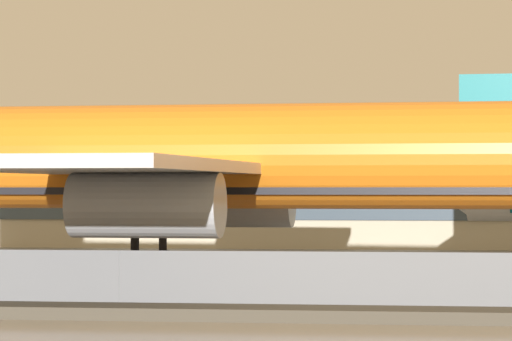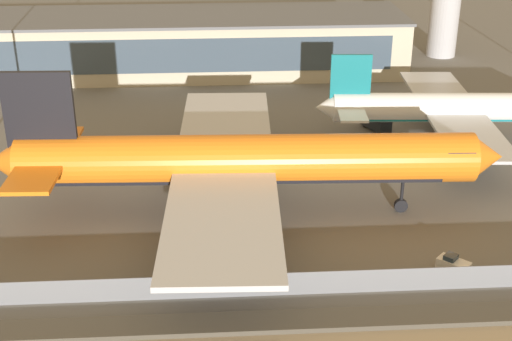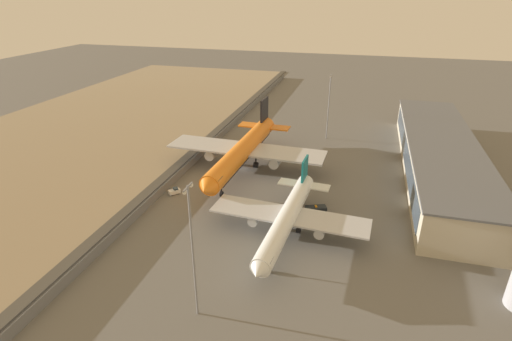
% 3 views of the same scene
% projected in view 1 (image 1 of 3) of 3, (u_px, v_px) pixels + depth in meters
% --- Properties ---
extents(ground_plane, '(500.00, 500.00, 0.00)m').
position_uv_depth(ground_plane, '(191.00, 285.00, 79.72)').
color(ground_plane, '#66635E').
extents(shoreline_seawall, '(320.00, 3.00, 0.50)m').
position_uv_depth(shoreline_seawall, '(92.00, 311.00, 59.46)').
color(shoreline_seawall, '#474238').
rests_on(shoreline_seawall, ground).
extents(perimeter_fence, '(280.00, 0.10, 2.49)m').
position_uv_depth(perimeter_fence, '(119.00, 279.00, 63.92)').
color(perimeter_fence, slate).
rests_on(perimeter_fence, ground).
extents(cargo_jet_orange, '(58.16, 49.60, 17.39)m').
position_uv_depth(cargo_jet_orange, '(199.00, 161.00, 80.49)').
color(cargo_jet_orange, orange).
rests_on(cargo_jet_orange, ground).
extents(terminal_building, '(93.53, 19.95, 10.52)m').
position_uv_depth(terminal_building, '(169.00, 188.00, 139.65)').
color(terminal_building, '#BCB299').
rests_on(terminal_building, ground).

